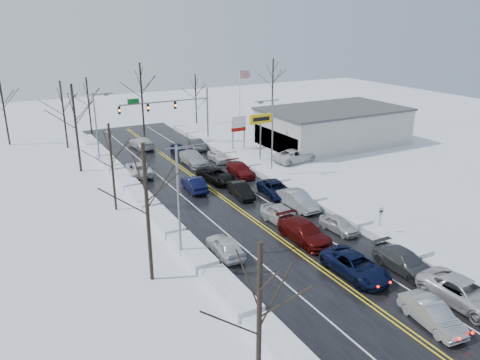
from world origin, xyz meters
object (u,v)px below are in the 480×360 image
traffic_signal_mast (175,108)px  oncoming_car_0 (194,191)px  flagpole (241,97)px  dealership_building (333,126)px  tires_plus_sign (261,122)px

traffic_signal_mast → oncoming_car_0: traffic_signal_mast is taller
oncoming_car_0 → flagpole: bearing=-125.8°
traffic_signal_mast → flagpole: (11.72, 2.01, 0.45)m
flagpole → dealership_building: 15.24m
dealership_building → oncoming_car_0: 27.31m
tires_plus_sign → oncoming_car_0: bearing=-151.1°
tires_plus_sign → flagpole: 14.79m
tires_plus_sign → oncoming_car_0: 14.86m
traffic_signal_mast → flagpole: size_ratio=1.33×
flagpole → oncoming_car_0: bearing=-129.2°
flagpole → dealership_building: bearing=-53.7°
traffic_signal_mast → flagpole: flagpole is taller
dealership_building → oncoming_car_0: bearing=-161.2°
flagpole → oncoming_car_0: flagpole is taller
dealership_building → flagpole: bearing=126.3°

